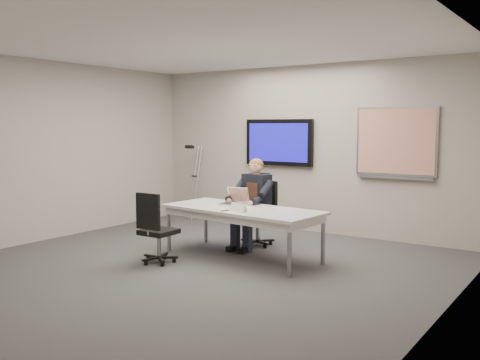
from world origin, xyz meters
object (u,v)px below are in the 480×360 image
Objects in this scene: office_chair_near at (157,241)px; laptop at (235,200)px; conference_table at (242,214)px; office_chair_far at (260,225)px; seated_person at (250,212)px.

laptop is (0.47, 1.11, 0.45)m from office_chair_near.
conference_table is 0.85m from office_chair_far.
office_chair_far reaches higher than office_chair_near.
conference_table is 2.35× the size of office_chair_far.
office_chair_near is (-0.54, -1.66, -0.01)m from office_chair_far.
seated_person reaches higher than laptop.
conference_table is at bearing -41.77° from laptop.
office_chair_far is 1.74m from office_chair_near.
office_chair_far is 1.04× the size of office_chair_near.
office_chair_near is at bearing -83.73° from office_chair_far.
office_chair_far is 0.33m from seated_person.
office_chair_far is at bearing 79.33° from laptop.
office_chair_far reaches higher than laptop.
seated_person is 0.38m from laptop.
seated_person is (-0.22, 0.54, -0.08)m from conference_table.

